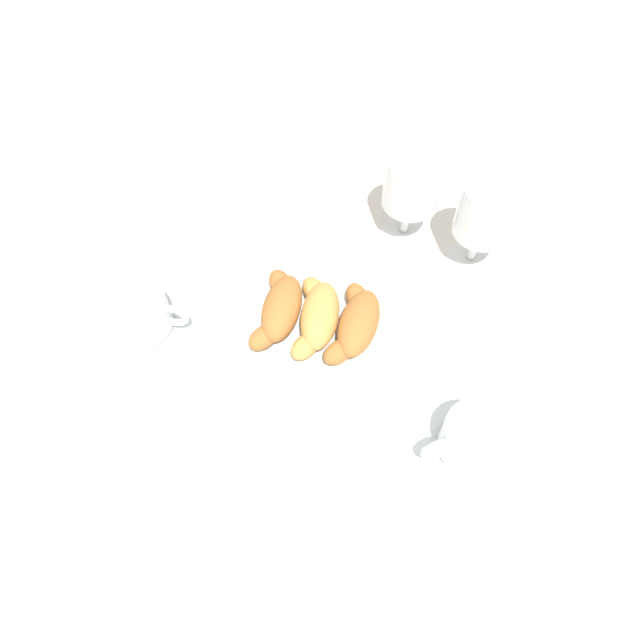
{
  "coord_description": "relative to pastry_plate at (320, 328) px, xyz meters",
  "views": [
    {
      "loc": [
        -0.39,
        -0.01,
        0.66
      ],
      "look_at": [
        0.01,
        -0.02,
        0.03
      ],
      "focal_mm": 32.8,
      "sensor_mm": 36.0,
      "label": 1
    }
  ],
  "objects": [
    {
      "name": "coffee_cup_far",
      "position": [
        -0.17,
        -0.17,
        0.02
      ],
      "size": [
        0.14,
        0.14,
        0.06
      ],
      "color": "silver",
      "rests_on": "ground_plane"
    },
    {
      "name": "pastry_plate",
      "position": [
        0.0,
        0.0,
        0.0
      ],
      "size": [
        0.26,
        0.26,
        0.02
      ],
      "color": "silver",
      "rests_on": "ground_plane"
    },
    {
      "name": "sugar_packet",
      "position": [
        0.14,
        0.13,
        -0.01
      ],
      "size": [
        0.06,
        0.06,
        0.01
      ],
      "primitive_type": "cube",
      "rotation": [
        0.0,
        0.0,
        -0.73
      ],
      "color": "white",
      "rests_on": "ground_plane"
    },
    {
      "name": "juice_glass_left",
      "position": [
        0.17,
        -0.13,
        0.08
      ],
      "size": [
        0.08,
        0.08,
        0.14
      ],
      "color": "white",
      "rests_on": "ground_plane"
    },
    {
      "name": "croissant_extra",
      "position": [
        0.01,
        0.05,
        0.03
      ],
      "size": [
        0.13,
        0.08,
        0.04
      ],
      "color": "#AD6B33",
      "rests_on": "pastry_plate"
    },
    {
      "name": "ground_plane",
      "position": [
        -0.01,
        0.02,
        -0.01
      ],
      "size": [
        2.2,
        2.2,
        0.0
      ],
      "primitive_type": "plane",
      "color": "silver"
    },
    {
      "name": "croissant_large",
      "position": [
        -0.01,
        -0.05,
        0.03
      ],
      "size": [
        0.13,
        0.09,
        0.04
      ],
      "color": "#AD6B33",
      "rests_on": "pastry_plate"
    },
    {
      "name": "croissant_small",
      "position": [
        0.0,
        0.0,
        0.03
      ],
      "size": [
        0.14,
        0.08,
        0.04
      ],
      "color": "#D6994C",
      "rests_on": "pastry_plate"
    },
    {
      "name": "juice_glass_right",
      "position": [
        0.12,
        -0.22,
        0.08
      ],
      "size": [
        0.08,
        0.08,
        0.14
      ],
      "color": "white",
      "rests_on": "ground_plane"
    },
    {
      "name": "coffee_cup_near",
      "position": [
        0.01,
        0.23,
        0.02
      ],
      "size": [
        0.14,
        0.14,
        0.06
      ],
      "color": "silver",
      "rests_on": "ground_plane"
    }
  ]
}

